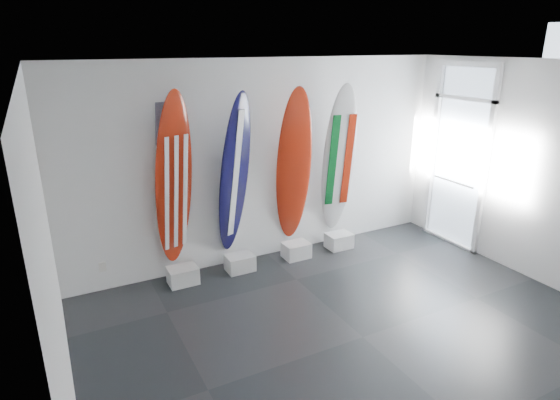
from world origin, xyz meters
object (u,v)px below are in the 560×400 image
surfboard_usa (174,182)px  surfboard_navy (235,176)px  surfboard_italy (339,161)px  surfboard_swiss (294,167)px

surfboard_usa → surfboard_navy: bearing=-16.2°
surfboard_navy → surfboard_italy: size_ratio=0.99×
surfboard_usa → surfboard_italy: surfboard_usa is taller
surfboard_navy → surfboard_italy: 1.75m
surfboard_italy → surfboard_usa: bearing=-170.9°
surfboard_usa → surfboard_navy: surfboard_usa is taller
surfboard_navy → surfboard_swiss: (0.95, 0.00, 0.01)m
surfboard_swiss → surfboard_navy: bearing=-171.1°
surfboard_usa → surfboard_navy: size_ratio=1.02×
surfboard_usa → surfboard_swiss: (1.81, 0.00, -0.02)m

